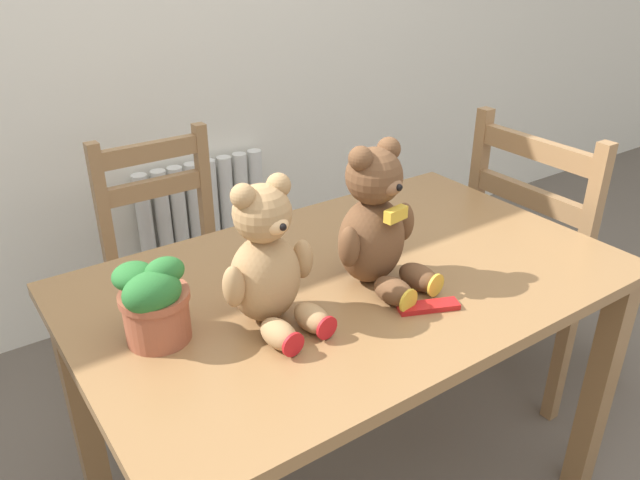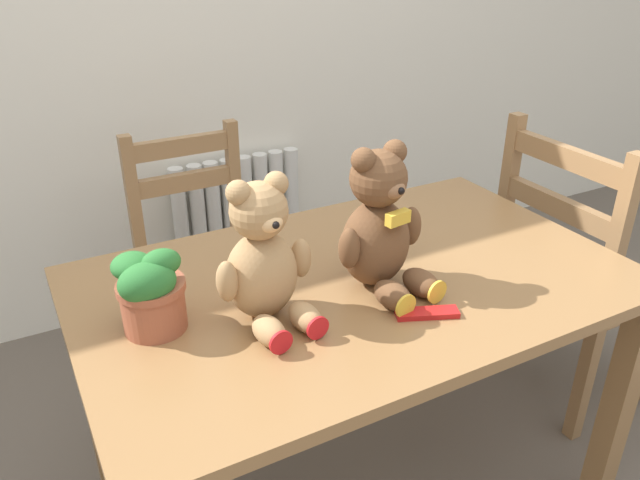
{
  "view_description": "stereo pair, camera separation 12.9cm",
  "coord_description": "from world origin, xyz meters",
  "px_view_note": "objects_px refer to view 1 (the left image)",
  "views": [
    {
      "loc": [
        -0.77,
        -0.59,
        1.44
      ],
      "look_at": [
        -0.11,
        0.35,
        0.86
      ],
      "focal_mm": 35.0,
      "sensor_mm": 36.0,
      "label": 1
    },
    {
      "loc": [
        -0.66,
        -0.66,
        1.44
      ],
      "look_at": [
        -0.11,
        0.35,
        0.86
      ],
      "focal_mm": 35.0,
      "sensor_mm": 36.0,
      "label": 2
    }
  ],
  "objects_px": {
    "wooden_chair_behind": "(180,268)",
    "potted_plant": "(154,302)",
    "teddy_bear_right": "(376,225)",
    "chocolate_bar": "(428,306)",
    "teddy_bear_left": "(268,263)",
    "wooden_chair_side": "(543,259)"
  },
  "relations": [
    {
      "from": "wooden_chair_behind",
      "to": "potted_plant",
      "type": "xyz_separation_m",
      "value": [
        -0.33,
        -0.74,
        0.38
      ]
    },
    {
      "from": "teddy_bear_right",
      "to": "chocolate_bar",
      "type": "height_order",
      "value": "teddy_bear_right"
    },
    {
      "from": "wooden_chair_behind",
      "to": "potted_plant",
      "type": "bearing_deg",
      "value": 65.89
    },
    {
      "from": "wooden_chair_behind",
      "to": "teddy_bear_right",
      "type": "height_order",
      "value": "teddy_bear_right"
    },
    {
      "from": "wooden_chair_behind",
      "to": "teddy_bear_right",
      "type": "xyz_separation_m",
      "value": [
        0.15,
        -0.8,
        0.43
      ]
    },
    {
      "from": "chocolate_bar",
      "to": "potted_plant",
      "type": "bearing_deg",
      "value": 156.57
    },
    {
      "from": "teddy_bear_right",
      "to": "potted_plant",
      "type": "relative_size",
      "value": 1.88
    },
    {
      "from": "wooden_chair_behind",
      "to": "chocolate_bar",
      "type": "distance_m",
      "value": 1.02
    },
    {
      "from": "teddy_bear_right",
      "to": "potted_plant",
      "type": "height_order",
      "value": "teddy_bear_right"
    },
    {
      "from": "teddy_bear_left",
      "to": "teddy_bear_right",
      "type": "bearing_deg",
      "value": 173.94
    },
    {
      "from": "teddy_bear_left",
      "to": "teddy_bear_right",
      "type": "height_order",
      "value": "teddy_bear_right"
    },
    {
      "from": "wooden_chair_side",
      "to": "potted_plant",
      "type": "bearing_deg",
      "value": -86.81
    },
    {
      "from": "wooden_chair_side",
      "to": "chocolate_bar",
      "type": "distance_m",
      "value": 0.92
    },
    {
      "from": "wooden_chair_side",
      "to": "wooden_chair_behind",
      "type": "bearing_deg",
      "value": -123.64
    },
    {
      "from": "chocolate_bar",
      "to": "wooden_chair_side",
      "type": "bearing_deg",
      "value": 19.51
    },
    {
      "from": "teddy_bear_left",
      "to": "teddy_bear_right",
      "type": "relative_size",
      "value": 0.94
    },
    {
      "from": "potted_plant",
      "to": "chocolate_bar",
      "type": "height_order",
      "value": "potted_plant"
    },
    {
      "from": "wooden_chair_side",
      "to": "teddy_bear_left",
      "type": "height_order",
      "value": "teddy_bear_left"
    },
    {
      "from": "wooden_chair_behind",
      "to": "chocolate_bar",
      "type": "xyz_separation_m",
      "value": [
        0.17,
        -0.96,
        0.3
      ]
    },
    {
      "from": "potted_plant",
      "to": "chocolate_bar",
      "type": "distance_m",
      "value": 0.56
    },
    {
      "from": "wooden_chair_side",
      "to": "teddy_bear_right",
      "type": "xyz_separation_m",
      "value": [
        -0.85,
        -0.14,
        0.41
      ]
    },
    {
      "from": "potted_plant",
      "to": "chocolate_bar",
      "type": "relative_size",
      "value": 1.33
    }
  ]
}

